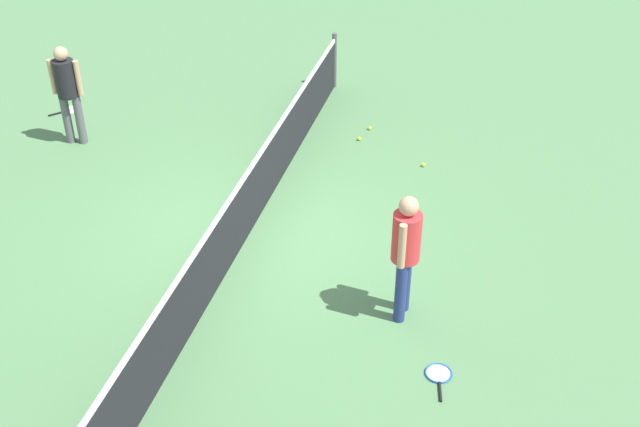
{
  "coord_description": "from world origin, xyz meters",
  "views": [
    {
      "loc": [
        -8.55,
        -3.26,
        6.44
      ],
      "look_at": [
        -0.59,
        -1.18,
        0.9
      ],
      "focal_mm": 44.26,
      "sensor_mm": 36.0,
      "label": 1
    }
  ],
  "objects": [
    {
      "name": "ground_plane",
      "position": [
        0.0,
        0.0,
        0.0
      ],
      "size": [
        40.0,
        40.0,
        0.0
      ],
      "primitive_type": "plane",
      "color": "#4C7A4C"
    },
    {
      "name": "court_net",
      "position": [
        0.0,
        0.0,
        0.5
      ],
      "size": [
        10.09,
        0.09,
        1.07
      ],
      "color": "#4C4C51",
      "rests_on": "ground_plane"
    },
    {
      "name": "player_near_side",
      "position": [
        -1.18,
        -2.37,
        1.01
      ],
      "size": [
        0.53,
        0.37,
        1.7
      ],
      "color": "navy",
      "rests_on": "ground_plane"
    },
    {
      "name": "player_far_side",
      "position": [
        1.76,
        3.67,
        1.01
      ],
      "size": [
        0.38,
        0.53,
        1.7
      ],
      "color": "#595960",
      "rests_on": "ground_plane"
    },
    {
      "name": "tennis_racket_near_player",
      "position": [
        -2.11,
        -2.96,
        0.01
      ],
      "size": [
        0.6,
        0.37,
        0.03
      ],
      "color": "blue",
      "rests_on": "ground_plane"
    },
    {
      "name": "tennis_racket_far_player",
      "position": [
        2.78,
        4.39,
        0.01
      ],
      "size": [
        0.55,
        0.51,
        0.03
      ],
      "color": "white",
      "rests_on": "ground_plane"
    },
    {
      "name": "tennis_ball_near_player",
      "position": [
        3.02,
        -0.93,
        0.03
      ],
      "size": [
        0.07,
        0.07,
        0.07
      ],
      "primitive_type": "sphere",
      "color": "#C6E033",
      "rests_on": "ground_plane"
    },
    {
      "name": "tennis_ball_by_net",
      "position": [
        3.44,
        -1.02,
        0.03
      ],
      "size": [
        0.07,
        0.07,
        0.07
      ],
      "primitive_type": "sphere",
      "color": "#C6E033",
      "rests_on": "ground_plane"
    },
    {
      "name": "tennis_ball_midcourt",
      "position": [
        2.42,
        -2.11,
        0.03
      ],
      "size": [
        0.07,
        0.07,
        0.07
      ],
      "primitive_type": "sphere",
      "color": "#C6E033",
      "rests_on": "ground_plane"
    }
  ]
}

